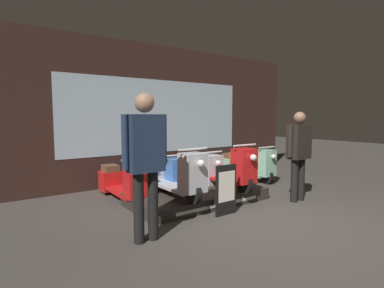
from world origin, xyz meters
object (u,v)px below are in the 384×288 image
at_px(person_right_browsing, 299,149).
at_px(price_sign_board, 226,190).
at_px(scooter_backrow_3, 222,169).
at_px(scooter_display_left, 172,175).
at_px(scooter_backrow_4, 247,165).
at_px(scooter_backrow_0, 123,182).
at_px(scooter_backrow_1, 161,177).
at_px(scooter_backrow_2, 194,173).
at_px(person_left_browsing, 145,154).
at_px(scooter_display_right, 221,169).

bearing_deg(person_right_browsing, price_sign_board, 173.68).
xyz_separation_m(scooter_backrow_3, price_sign_board, (-1.41, -1.71, 0.06)).
distance_m(scooter_display_left, scooter_backrow_4, 2.86).
distance_m(scooter_backrow_0, scooter_backrow_1, 0.81).
height_order(scooter_backrow_1, scooter_backrow_3, same).
height_order(scooter_backrow_0, scooter_backrow_2, same).
xyz_separation_m(scooter_backrow_1, scooter_backrow_3, (1.62, 0.00, 0.00)).
relative_size(scooter_backrow_0, price_sign_board, 2.13).
height_order(scooter_backrow_3, price_sign_board, scooter_backrow_3).
bearing_deg(scooter_backrow_0, scooter_backrow_3, 0.00).
xyz_separation_m(scooter_backrow_2, person_left_browsing, (-2.08, -1.89, 0.75)).
relative_size(scooter_backrow_3, person_left_browsing, 0.93).
bearing_deg(scooter_backrow_0, price_sign_board, -59.46).
height_order(scooter_display_right, scooter_backrow_4, scooter_display_right).
bearing_deg(scooter_backrow_4, person_left_browsing, -152.96).
bearing_deg(scooter_display_left, scooter_backrow_4, 18.26).
relative_size(scooter_display_right, person_right_browsing, 1.04).
relative_size(scooter_backrow_3, person_right_browsing, 1.04).
relative_size(scooter_display_right, scooter_backrow_2, 1.00).
xyz_separation_m(person_right_browsing, price_sign_board, (-1.59, 0.18, -0.56)).
relative_size(scooter_backrow_0, scooter_backrow_4, 1.00).
distance_m(scooter_display_left, scooter_backrow_2, 1.43).
height_order(scooter_backrow_0, scooter_backrow_1, same).
relative_size(scooter_display_left, price_sign_board, 2.13).
distance_m(scooter_backrow_1, scooter_backrow_2, 0.81).
bearing_deg(scooter_display_left, scooter_backrow_0, 120.10).
bearing_deg(price_sign_board, scooter_display_left, 121.01).
xyz_separation_m(scooter_backrow_2, person_right_browsing, (0.98, -1.89, 0.62)).
relative_size(scooter_backrow_0, scooter_backrow_1, 1.00).
xyz_separation_m(scooter_backrow_3, scooter_backrow_4, (0.81, 0.00, 0.00)).
bearing_deg(scooter_backrow_0, scooter_display_right, -28.98).
xyz_separation_m(person_left_browsing, person_right_browsing, (3.07, -0.00, -0.13)).
distance_m(scooter_display_right, scooter_backrow_0, 1.86).
distance_m(scooter_backrow_2, person_left_browsing, 2.91).
bearing_deg(scooter_backrow_3, scooter_backrow_0, 180.00).
xyz_separation_m(scooter_display_left, scooter_backrow_4, (2.71, 0.89, -0.21)).
bearing_deg(scooter_display_right, scooter_backrow_3, 47.93).
bearing_deg(scooter_backrow_1, person_left_browsing, -124.03).
bearing_deg(price_sign_board, person_right_browsing, -6.32).
xyz_separation_m(scooter_display_left, person_right_browsing, (2.08, -0.99, 0.41)).
distance_m(person_right_browsing, price_sign_board, 1.70).
relative_size(scooter_backrow_1, price_sign_board, 2.13).
distance_m(scooter_backrow_3, person_right_browsing, 1.99).
bearing_deg(price_sign_board, scooter_backrow_1, 96.72).
relative_size(scooter_display_right, scooter_backrow_0, 1.00).
distance_m(scooter_backrow_0, person_left_browsing, 2.08).
bearing_deg(scooter_backrow_1, scooter_backrow_3, 0.00).
xyz_separation_m(scooter_display_right, price_sign_board, (-0.61, -0.82, -0.15)).
distance_m(scooter_backrow_0, person_right_browsing, 3.27).
bearing_deg(person_left_browsing, price_sign_board, 6.81).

